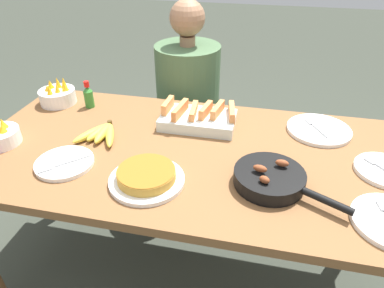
# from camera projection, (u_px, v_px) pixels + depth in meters

# --- Properties ---
(ground_plane) EXTENTS (14.00, 14.00, 0.00)m
(ground_plane) POSITION_uv_depth(u_px,v_px,m) (192.00, 273.00, 1.75)
(ground_plane) COLOR #383D33
(dining_table) EXTENTS (1.75, 0.85, 0.75)m
(dining_table) POSITION_uv_depth(u_px,v_px,m) (192.00, 170.00, 1.39)
(dining_table) COLOR brown
(dining_table) RESTS_ON ground_plane
(banana_bunch) EXTENTS (0.19, 0.19, 0.04)m
(banana_bunch) POSITION_uv_depth(u_px,v_px,m) (101.00, 133.00, 1.42)
(banana_bunch) COLOR gold
(banana_bunch) RESTS_ON dining_table
(melon_tray) EXTENTS (0.32, 0.20, 0.10)m
(melon_tray) POSITION_uv_depth(u_px,v_px,m) (198.00, 118.00, 1.49)
(melon_tray) COLOR silver
(melon_tray) RESTS_ON dining_table
(skillet) EXTENTS (0.37, 0.26, 0.08)m
(skillet) POSITION_uv_depth(u_px,v_px,m) (271.00, 178.00, 1.15)
(skillet) COLOR black
(skillet) RESTS_ON dining_table
(frittata_plate_center) EXTENTS (0.26, 0.26, 0.05)m
(frittata_plate_center) POSITION_uv_depth(u_px,v_px,m) (147.00, 177.00, 1.16)
(frittata_plate_center) COLOR white
(frittata_plate_center) RESTS_ON dining_table
(empty_plate_near_front) EXTENTS (0.21, 0.21, 0.02)m
(empty_plate_near_front) POSITION_uv_depth(u_px,v_px,m) (65.00, 163.00, 1.25)
(empty_plate_near_front) COLOR white
(empty_plate_near_front) RESTS_ON dining_table
(empty_plate_far_left) EXTENTS (0.27, 0.27, 0.02)m
(empty_plate_far_left) POSITION_uv_depth(u_px,v_px,m) (319.00, 130.00, 1.46)
(empty_plate_far_left) COLOR white
(empty_plate_far_left) RESTS_ON dining_table
(fruit_bowl_citrus) EXTENTS (0.17, 0.17, 0.12)m
(fruit_bowl_citrus) POSITION_uv_depth(u_px,v_px,m) (58.00, 95.00, 1.67)
(fruit_bowl_citrus) COLOR white
(fruit_bowl_citrus) RESTS_ON dining_table
(hot_sauce_bottle) EXTENTS (0.04, 0.04, 0.13)m
(hot_sauce_bottle) POSITION_uv_depth(u_px,v_px,m) (88.00, 96.00, 1.63)
(hot_sauce_bottle) COLOR #337F2D
(hot_sauce_bottle) RESTS_ON dining_table
(person_figure) EXTENTS (0.40, 0.40, 1.19)m
(person_figure) POSITION_uv_depth(u_px,v_px,m) (188.00, 123.00, 2.07)
(person_figure) COLOR black
(person_figure) RESTS_ON ground_plane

